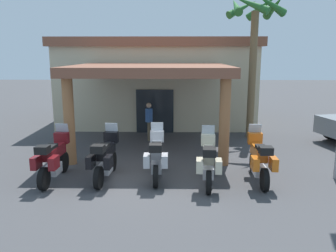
{
  "coord_description": "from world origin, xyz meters",
  "views": [
    {
      "loc": [
        0.93,
        -10.22,
        3.82
      ],
      "look_at": [
        0.71,
        2.15,
        1.2
      ],
      "focal_mm": 37.03,
      "sensor_mm": 36.0,
      "label": 1
    }
  ],
  "objects_px": {
    "pedestrian": "(149,119)",
    "palm_tree_near_portico": "(255,28)",
    "motorcycle_black": "(105,158)",
    "motorcycle_silver": "(156,156)",
    "motel_building": "(158,80)",
    "motorcycle_cream": "(208,161)",
    "motorcycle_orange": "(260,159)",
    "motorcycle_maroon": "(53,158)"
  },
  "relations": [
    {
      "from": "motorcycle_orange",
      "to": "pedestrian",
      "type": "distance_m",
      "value": 6.22
    },
    {
      "from": "motorcycle_orange",
      "to": "motorcycle_maroon",
      "type": "bearing_deg",
      "value": 91.58
    },
    {
      "from": "pedestrian",
      "to": "motorcycle_cream",
      "type": "bearing_deg",
      "value": -69.35
    },
    {
      "from": "motorcycle_silver",
      "to": "motorcycle_maroon",
      "type": "bearing_deg",
      "value": 93.69
    },
    {
      "from": "motorcycle_maroon",
      "to": "motel_building",
      "type": "bearing_deg",
      "value": -12.8
    },
    {
      "from": "palm_tree_near_portico",
      "to": "pedestrian",
      "type": "bearing_deg",
      "value": -172.32
    },
    {
      "from": "motorcycle_maroon",
      "to": "motorcycle_orange",
      "type": "distance_m",
      "value": 6.21
    },
    {
      "from": "motorcycle_black",
      "to": "motorcycle_orange",
      "type": "relative_size",
      "value": 1.0
    },
    {
      "from": "motel_building",
      "to": "motorcycle_black",
      "type": "bearing_deg",
      "value": -96.68
    },
    {
      "from": "motorcycle_silver",
      "to": "palm_tree_near_portico",
      "type": "relative_size",
      "value": 0.34
    },
    {
      "from": "motel_building",
      "to": "palm_tree_near_portico",
      "type": "distance_m",
      "value": 6.62
    },
    {
      "from": "motorcycle_silver",
      "to": "palm_tree_near_portico",
      "type": "distance_m",
      "value": 7.91
    },
    {
      "from": "pedestrian",
      "to": "palm_tree_near_portico",
      "type": "height_order",
      "value": "palm_tree_near_portico"
    },
    {
      "from": "motel_building",
      "to": "motorcycle_orange",
      "type": "distance_m",
      "value": 10.59
    },
    {
      "from": "motorcycle_cream",
      "to": "motorcycle_silver",
      "type": "bearing_deg",
      "value": 78.08
    },
    {
      "from": "motorcycle_maroon",
      "to": "motorcycle_cream",
      "type": "bearing_deg",
      "value": -89.68
    },
    {
      "from": "motorcycle_black",
      "to": "motel_building",
      "type": "bearing_deg",
      "value": -2.47
    },
    {
      "from": "motorcycle_maroon",
      "to": "motorcycle_orange",
      "type": "xyz_separation_m",
      "value": [
        6.21,
        0.03,
        0.0
      ]
    },
    {
      "from": "motorcycle_black",
      "to": "pedestrian",
      "type": "xyz_separation_m",
      "value": [
        0.98,
        4.93,
        0.28
      ]
    },
    {
      "from": "motorcycle_cream",
      "to": "pedestrian",
      "type": "relative_size",
      "value": 1.32
    },
    {
      "from": "motorcycle_cream",
      "to": "motorcycle_orange",
      "type": "distance_m",
      "value": 1.57
    },
    {
      "from": "motorcycle_maroon",
      "to": "pedestrian",
      "type": "xyz_separation_m",
      "value": [
        2.53,
        5.04,
        0.28
      ]
    },
    {
      "from": "motorcycle_cream",
      "to": "palm_tree_near_portico",
      "type": "distance_m",
      "value": 7.58
    },
    {
      "from": "motorcycle_maroon",
      "to": "palm_tree_near_portico",
      "type": "bearing_deg",
      "value": -48.97
    },
    {
      "from": "motorcycle_cream",
      "to": "palm_tree_near_portico",
      "type": "height_order",
      "value": "palm_tree_near_portico"
    },
    {
      "from": "motel_building",
      "to": "motorcycle_maroon",
      "type": "distance_m",
      "value": 10.39
    },
    {
      "from": "motel_building",
      "to": "motorcycle_orange",
      "type": "xyz_separation_m",
      "value": [
        3.49,
        -9.87,
        -1.63
      ]
    },
    {
      "from": "motorcycle_cream",
      "to": "motorcycle_orange",
      "type": "height_order",
      "value": "same"
    },
    {
      "from": "motorcycle_black",
      "to": "palm_tree_near_portico",
      "type": "height_order",
      "value": "palm_tree_near_portico"
    },
    {
      "from": "pedestrian",
      "to": "palm_tree_near_portico",
      "type": "relative_size",
      "value": 0.26
    },
    {
      "from": "motorcycle_black",
      "to": "motorcycle_silver",
      "type": "distance_m",
      "value": 1.56
    },
    {
      "from": "motel_building",
      "to": "motorcycle_maroon",
      "type": "height_order",
      "value": "motel_building"
    },
    {
      "from": "motorcycle_black",
      "to": "pedestrian",
      "type": "relative_size",
      "value": 1.31
    },
    {
      "from": "palm_tree_near_portico",
      "to": "motorcycle_silver",
      "type": "bearing_deg",
      "value": -126.65
    },
    {
      "from": "pedestrian",
      "to": "motorcycle_orange",
      "type": "bearing_deg",
      "value": -55.19
    },
    {
      "from": "motorcycle_orange",
      "to": "pedestrian",
      "type": "relative_size",
      "value": 1.31
    },
    {
      "from": "motorcycle_black",
      "to": "motorcycle_silver",
      "type": "relative_size",
      "value": 1.0
    },
    {
      "from": "motel_building",
      "to": "motorcycle_cream",
      "type": "relative_size",
      "value": 5.69
    },
    {
      "from": "motorcycle_silver",
      "to": "motorcycle_orange",
      "type": "bearing_deg",
      "value": -95.27
    },
    {
      "from": "motorcycle_black",
      "to": "palm_tree_near_portico",
      "type": "bearing_deg",
      "value": -40.8
    },
    {
      "from": "motel_building",
      "to": "motorcycle_orange",
      "type": "height_order",
      "value": "motel_building"
    },
    {
      "from": "motel_building",
      "to": "palm_tree_near_portico",
      "type": "relative_size",
      "value": 1.95
    }
  ]
}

